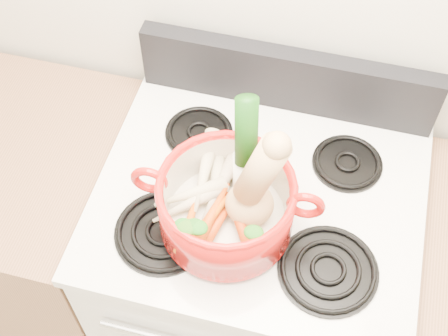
% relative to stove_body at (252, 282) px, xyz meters
% --- Properties ---
extents(stove_body, '(0.76, 0.65, 0.92)m').
position_rel_stove_body_xyz_m(stove_body, '(0.00, 0.00, 0.00)').
color(stove_body, silver).
rests_on(stove_body, floor).
extents(cooktop, '(0.78, 0.67, 0.03)m').
position_rel_stove_body_xyz_m(cooktop, '(0.00, 0.00, 0.47)').
color(cooktop, silver).
rests_on(cooktop, stove_body).
extents(control_backsplash, '(0.76, 0.05, 0.18)m').
position_rel_stove_body_xyz_m(control_backsplash, '(0.00, 0.30, 0.58)').
color(control_backsplash, black).
rests_on(control_backsplash, cooktop).
extents(burner_front_left, '(0.22, 0.22, 0.02)m').
position_rel_stove_body_xyz_m(burner_front_left, '(-0.19, -0.16, 0.50)').
color(burner_front_left, black).
rests_on(burner_front_left, cooktop).
extents(burner_front_right, '(0.22, 0.22, 0.02)m').
position_rel_stove_body_xyz_m(burner_front_right, '(0.19, -0.16, 0.50)').
color(burner_front_right, black).
rests_on(burner_front_right, cooktop).
extents(burner_back_left, '(0.17, 0.17, 0.02)m').
position_rel_stove_body_xyz_m(burner_back_left, '(-0.19, 0.14, 0.50)').
color(burner_back_left, black).
rests_on(burner_back_left, cooktop).
extents(burner_back_right, '(0.17, 0.17, 0.02)m').
position_rel_stove_body_xyz_m(burner_back_right, '(0.19, 0.14, 0.50)').
color(burner_back_right, black).
rests_on(burner_back_right, cooktop).
extents(dutch_oven, '(0.32, 0.32, 0.15)m').
position_rel_stove_body_xyz_m(dutch_oven, '(-0.05, -0.11, 0.58)').
color(dutch_oven, '#AB120E').
rests_on(dutch_oven, burner_front_left).
extents(pot_handle_left, '(0.08, 0.02, 0.08)m').
position_rel_stove_body_xyz_m(pot_handle_left, '(-0.22, -0.12, 0.63)').
color(pot_handle_left, '#AB120E').
rests_on(pot_handle_left, dutch_oven).
extents(pot_handle_right, '(0.08, 0.02, 0.08)m').
position_rel_stove_body_xyz_m(pot_handle_right, '(0.11, -0.09, 0.63)').
color(pot_handle_right, '#AB120E').
rests_on(pot_handle_right, dutch_oven).
extents(squash, '(0.20, 0.14, 0.29)m').
position_rel_stove_body_xyz_m(squash, '(-0.01, -0.09, 0.67)').
color(squash, tan).
rests_on(squash, dutch_oven).
extents(leek, '(0.08, 0.11, 0.32)m').
position_rel_stove_body_xyz_m(leek, '(-0.03, -0.05, 0.70)').
color(leek, white).
rests_on(leek, dutch_oven).
extents(ginger, '(0.09, 0.07, 0.04)m').
position_rel_stove_body_xyz_m(ginger, '(-0.03, -0.01, 0.56)').
color(ginger, tan).
rests_on(ginger, dutch_oven).
extents(parsnip_0, '(0.09, 0.23, 0.06)m').
position_rel_stove_body_xyz_m(parsnip_0, '(-0.09, -0.05, 0.56)').
color(parsnip_0, beige).
rests_on(parsnip_0, dutch_oven).
extents(parsnip_1, '(0.17, 0.15, 0.05)m').
position_rel_stove_body_xyz_m(parsnip_1, '(-0.14, -0.11, 0.57)').
color(parsnip_1, beige).
rests_on(parsnip_1, dutch_oven).
extents(parsnip_2, '(0.08, 0.21, 0.06)m').
position_rel_stove_body_xyz_m(parsnip_2, '(-0.08, -0.04, 0.57)').
color(parsnip_2, beige).
rests_on(parsnip_2, dutch_oven).
extents(parsnip_3, '(0.16, 0.12, 0.05)m').
position_rel_stove_body_xyz_m(parsnip_3, '(-0.14, -0.09, 0.58)').
color(parsnip_3, beige).
rests_on(parsnip_3, dutch_oven).
extents(parsnip_4, '(0.05, 0.21, 0.06)m').
position_rel_stove_body_xyz_m(parsnip_4, '(-0.12, -0.03, 0.59)').
color(parsnip_4, beige).
rests_on(parsnip_4, dutch_oven).
extents(carrot_0, '(0.08, 0.17, 0.05)m').
position_rel_stove_body_xyz_m(carrot_0, '(-0.06, -0.14, 0.56)').
color(carrot_0, '#DE4B0B').
rests_on(carrot_0, dutch_oven).
extents(carrot_1, '(0.03, 0.15, 0.04)m').
position_rel_stove_body_xyz_m(carrot_1, '(-0.12, -0.16, 0.56)').
color(carrot_1, '#BB5A09').
rests_on(carrot_1, dutch_oven).
extents(carrot_2, '(0.12, 0.16, 0.05)m').
position_rel_stove_body_xyz_m(carrot_2, '(-0.02, -0.13, 0.57)').
color(carrot_2, '#BD3209').
rests_on(carrot_2, dutch_oven).
extents(carrot_3, '(0.09, 0.16, 0.05)m').
position_rel_stove_body_xyz_m(carrot_3, '(-0.08, -0.15, 0.58)').
color(carrot_3, '#D3650A').
rests_on(carrot_3, dutch_oven).
extents(carrot_4, '(0.06, 0.17, 0.05)m').
position_rel_stove_body_xyz_m(carrot_4, '(-0.08, -0.13, 0.58)').
color(carrot_4, '#C24309').
rests_on(carrot_4, dutch_oven).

